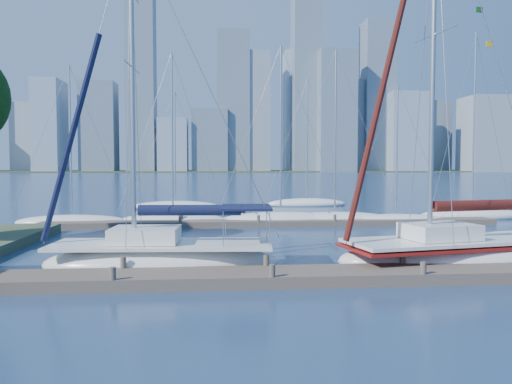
{
  "coord_description": "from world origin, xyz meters",
  "views": [
    {
      "loc": [
        -1.85,
        -16.59,
        3.96
      ],
      "look_at": [
        -0.11,
        4.0,
        2.87
      ],
      "focal_mm": 35.0,
      "sensor_mm": 36.0,
      "label": 1
    }
  ],
  "objects": [
    {
      "name": "ground",
      "position": [
        0.0,
        0.0,
        0.0
      ],
      "size": [
        700.0,
        700.0,
        0.0
      ],
      "primitive_type": "plane",
      "color": "navy",
      "rests_on": "ground"
    },
    {
      "name": "near_dock",
      "position": [
        0.0,
        0.0,
        0.2
      ],
      "size": [
        26.0,
        2.0,
        0.4
      ],
      "primitive_type": "cube",
      "color": "#4E4339",
      "rests_on": "ground"
    },
    {
      "name": "far_dock",
      "position": [
        2.0,
        16.0,
        0.18
      ],
      "size": [
        30.0,
        1.8,
        0.36
      ],
      "primitive_type": "cube",
      "color": "#4E4339",
      "rests_on": "ground"
    },
    {
      "name": "far_shore",
      "position": [
        0.0,
        320.0,
        0.0
      ],
      "size": [
        800.0,
        100.0,
        1.5
      ],
      "primitive_type": "cube",
      "color": "#38472D",
      "rests_on": "ground"
    },
    {
      "name": "sailboat_navy",
      "position": [
        -3.82,
        2.34,
        1.02
      ],
      "size": [
        9.02,
        3.41,
        13.61
      ],
      "rotation": [
        0.0,
        0.0,
        -0.06
      ],
      "color": "white",
      "rests_on": "ground"
    },
    {
      "name": "sailboat_maroon",
      "position": [
        7.51,
        2.14,
        1.21
      ],
      "size": [
        9.65,
        4.7,
        15.97
      ],
      "rotation": [
        0.0,
        0.0,
        0.19
      ],
      "color": "white",
      "rests_on": "ground"
    },
    {
      "name": "bg_boat_0",
      "position": [
        -11.3,
        17.49,
        0.22
      ],
      "size": [
        7.65,
        2.77,
        10.9
      ],
      "rotation": [
        0.0,
        0.0,
        0.1
      ],
      "color": "white",
      "rests_on": "ground"
    },
    {
      "name": "bg_boat_1",
      "position": [
        -4.65,
        17.74,
        0.25
      ],
      "size": [
        7.64,
        4.27,
        11.93
      ],
      "rotation": [
        0.0,
        0.0,
        0.31
      ],
      "color": "white",
      "rests_on": "ground"
    },
    {
      "name": "bg_boat_2",
      "position": [
        2.7,
        17.13,
        0.27
      ],
      "size": [
        8.46,
        2.82,
        12.43
      ],
      "rotation": [
        0.0,
        0.0,
        -0.05
      ],
      "color": "white",
      "rests_on": "ground"
    },
    {
      "name": "bg_boat_3",
      "position": [
        6.48,
        17.18,
        0.25
      ],
      "size": [
        8.61,
        4.15,
        12.17
      ],
      "rotation": [
        0.0,
        0.0,
        -0.24
      ],
      "color": "white",
      "rests_on": "ground"
    },
    {
      "name": "bg_boat_4",
      "position": [
        10.66,
        16.69,
        0.21
      ],
      "size": [
        7.12,
        1.95,
        9.75
      ],
      "rotation": [
        0.0,
        0.0,
        0.01
      ],
      "color": "white",
      "rests_on": "ground"
    },
    {
      "name": "bg_boat_5",
      "position": [
        17.35,
        18.95,
        0.28
      ],
      "size": [
        8.4,
        5.09,
        14.09
      ],
      "rotation": [
        0.0,
        0.0,
        0.36
      ],
      "color": "white",
      "rests_on": "ground"
    },
    {
      "name": "bg_boat_6",
      "position": [
        -5.37,
        29.6,
        0.23
      ],
      "size": [
        8.29,
        4.19,
        11.03
      ],
      "rotation": [
        0.0,
        0.0,
        0.27
      ],
      "color": "white",
      "rests_on": "ground"
    },
    {
      "name": "bg_boat_7",
      "position": [
        7.25,
        31.64,
        0.26
      ],
      "size": [
        8.04,
        3.32,
        12.79
      ],
      "rotation": [
        0.0,
        0.0,
        -0.14
      ],
      "color": "white",
      "rests_on": "ground"
    },
    {
      "name": "skyline",
      "position": [
        24.36,
        290.11,
        36.19
      ],
      "size": [
        502.83,
        51.31,
        116.05
      ],
      "color": "#8499AB",
      "rests_on": "ground"
    }
  ]
}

